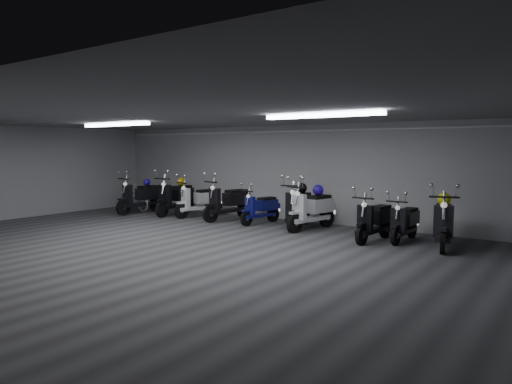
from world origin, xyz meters
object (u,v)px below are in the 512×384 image
Objects in this scene: scooter_3 at (228,196)px; scooter_7 at (374,213)px; scooter_1 at (175,192)px; scooter_8 at (405,216)px; scooter_9 at (443,215)px; bicycle at (133,194)px; scooter_5 at (299,201)px; helmet_2 at (181,182)px; helmet_3 at (147,182)px; helmet_4 at (302,188)px; helmet_0 at (444,199)px; helmet_1 at (318,190)px; scooter_6 at (311,203)px; scooter_0 at (140,191)px; scooter_4 at (260,203)px; scooter_2 at (199,195)px.

scooter_3 is 1.12× the size of scooter_7.
scooter_1 is at bearing -179.08° from scooter_7.
scooter_1 is 1.24× the size of scooter_8.
scooter_7 is at bearing 173.07° from scooter_9.
scooter_7 reaches higher than bicycle.
scooter_5 is 4.54m from helmet_2.
helmet_3 is at bearing 168.24° from scooter_5.
scooter_8 reaches higher than helmet_4.
helmet_1 is (-3.26, 0.34, 0.01)m from helmet_0.
scooter_9 is at bearing 4.92° from scooter_6.
scooter_9 is 3.40m from helmet_1.
scooter_7 is at bearing 5.40° from scooter_0.
helmet_2 is (-3.28, 0.19, 0.46)m from scooter_4.
scooter_5 is at bearing 177.80° from helmet_0.
scooter_2 is 4.08m from helmet_1.
helmet_1 is at bearing 90.00° from scooter_6.
helmet_0 is (-0.07, 0.26, 0.31)m from scooter_9.
bicycle is 0.84m from helmet_3.
bicycle is at bearing 162.59° from scooter_0.
helmet_0 is (9.44, 0.36, 0.31)m from scooter_0.
scooter_0 is 8.04m from scooter_7.
scooter_2 is at bearing -170.36° from scooter_6.
helmet_2 is at bearing 90.00° from scooter_1.
scooter_1 is 8.23m from helmet_0.
scooter_3 is 1.09× the size of bicycle.
helmet_2 is (-8.26, 0.31, 0.03)m from helmet_0.
bicycle is (-4.02, -0.15, -0.15)m from scooter_3.
scooter_1 is at bearing 179.74° from helmet_0.
scooter_9 is (3.38, -0.33, -0.00)m from scooter_6.
scooter_5 is (4.49, 0.11, -0.01)m from scooter_1.
helmet_2 is (-4.95, 0.24, 0.34)m from scooter_6.
scooter_3 is 2.80m from scooter_6.
bicycle is at bearing -166.17° from scooter_3.
scooter_6 is at bearing 7.62° from scooter_4.
helmet_3 is at bearing 179.57° from scooter_1.
scooter_0 is at bearing 166.35° from scooter_9.
helmet_3 is 5.63m from helmet_4.
helmet_0 is (4.98, -0.12, 0.43)m from scooter_4.
scooter_2 is 0.94× the size of scooter_6.
bicycle is at bearing -175.80° from helmet_4.
scooter_4 is 0.83× the size of scooter_9.
scooter_2 is 0.95× the size of scooter_9.
scooter_8 is 0.91m from scooter_9.
scooter_2 is at bearing -77.01° from bicycle.
scooter_9 is at bearing 12.94° from scooter_2.
scooter_3 is (3.32, 0.45, 0.00)m from scooter_0.
helmet_2 reaches higher than helmet_3.
bicycle is 10.15m from helmet_0.
scooter_6 is at bearing -79.79° from bicycle.
helmet_1 is at bearing 16.65° from scooter_3.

